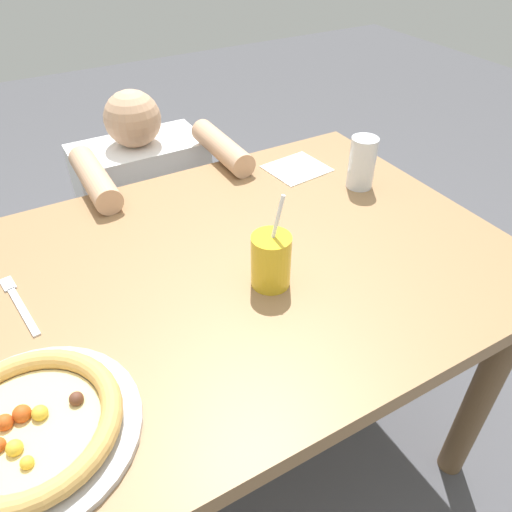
% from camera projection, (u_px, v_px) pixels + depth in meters
% --- Properties ---
extents(ground_plane, '(8.00, 8.00, 0.00)m').
position_uv_depth(ground_plane, '(229.00, 455.00, 1.51)').
color(ground_plane, '#4C4C51').
extents(dining_table, '(1.30, 0.88, 0.75)m').
position_uv_depth(dining_table, '(219.00, 304.00, 1.11)').
color(dining_table, '#936D47').
rests_on(dining_table, ground).
extents(pizza_near, '(0.33, 0.33, 0.04)m').
position_uv_depth(pizza_near, '(28.00, 428.00, 0.72)').
color(pizza_near, '#B7B7BC').
rests_on(pizza_near, dining_table).
extents(drink_cup_colored, '(0.08, 0.08, 0.20)m').
position_uv_depth(drink_cup_colored, '(271.00, 260.00, 0.97)').
color(drink_cup_colored, gold).
rests_on(drink_cup_colored, dining_table).
extents(water_cup_clear, '(0.07, 0.07, 0.14)m').
position_uv_depth(water_cup_clear, '(362.00, 162.00, 1.28)').
color(water_cup_clear, silver).
rests_on(water_cup_clear, dining_table).
extents(paper_napkin, '(0.17, 0.16, 0.00)m').
position_uv_depth(paper_napkin, '(297.00, 168.00, 1.39)').
color(paper_napkin, white).
rests_on(paper_napkin, dining_table).
extents(fork, '(0.05, 0.20, 0.00)m').
position_uv_depth(fork, '(18.00, 302.00, 0.96)').
color(fork, silver).
rests_on(fork, dining_table).
extents(diner_seated, '(0.44, 0.54, 0.91)m').
position_uv_depth(diner_seated, '(152.00, 234.00, 1.74)').
color(diner_seated, '#333847').
rests_on(diner_seated, ground).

